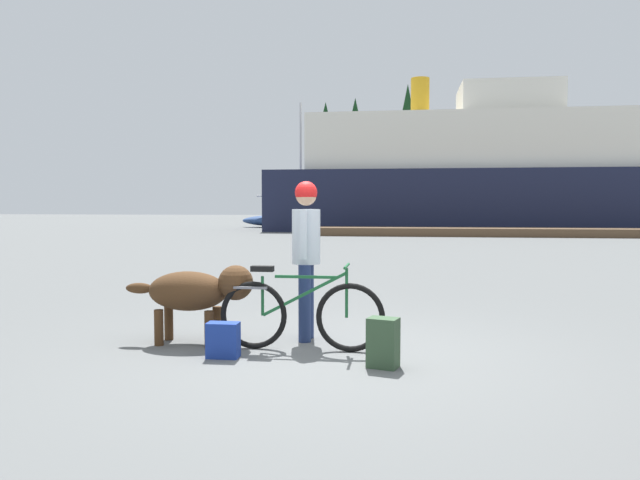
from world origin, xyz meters
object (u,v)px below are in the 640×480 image
(bicycle, at_px, (300,314))
(backpack, at_px, (383,343))
(ferry_boat, at_px, (468,176))
(sailboat_moored, at_px, (301,220))
(dog, at_px, (197,291))
(handbag_pannier, at_px, (223,340))
(person_cyclist, at_px, (306,244))

(bicycle, xyz_separation_m, backpack, (0.90, -0.56, -0.16))
(bicycle, height_order, ferry_boat, ferry_boat)
(sailboat_moored, bearing_deg, dog, -82.10)
(backpack, bearing_deg, sailboat_moored, 101.14)
(handbag_pannier, bearing_deg, sailboat_moored, 98.54)
(dog, height_order, handbag_pannier, dog)
(backpack, relative_size, handbag_pannier, 1.33)
(dog, xyz_separation_m, backpack, (2.08, -0.71, -0.35))
(dog, bearing_deg, handbag_pannier, -50.07)
(handbag_pannier, distance_m, sailboat_moored, 34.29)
(backpack, bearing_deg, ferry_boat, 83.05)
(person_cyclist, height_order, handbag_pannier, person_cyclist)
(person_cyclist, relative_size, backpack, 3.81)
(dog, height_order, ferry_boat, ferry_boat)
(ferry_boat, height_order, sailboat_moored, ferry_boat)
(handbag_pannier, xyz_separation_m, ferry_boat, (5.45, 31.38, 3.04))
(person_cyclist, height_order, backpack, person_cyclist)
(dog, relative_size, sailboat_moored, 0.18)
(bicycle, distance_m, person_cyclist, 0.87)
(sailboat_moored, bearing_deg, handbag_pannier, -81.46)
(ferry_boat, bearing_deg, bicycle, -98.70)
(handbag_pannier, bearing_deg, ferry_boat, 80.14)
(handbag_pannier, relative_size, ferry_boat, 0.02)
(bicycle, relative_size, dog, 1.21)
(ferry_boat, bearing_deg, dog, -100.87)
(handbag_pannier, bearing_deg, person_cyclist, 52.75)
(bicycle, xyz_separation_m, handbag_pannier, (-0.72, -0.41, -0.21))
(dog, bearing_deg, bicycle, -7.03)
(handbag_pannier, height_order, sailboat_moored, sailboat_moored)
(bicycle, distance_m, handbag_pannier, 0.85)
(dog, height_order, sailboat_moored, sailboat_moored)
(person_cyclist, relative_size, dog, 1.23)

